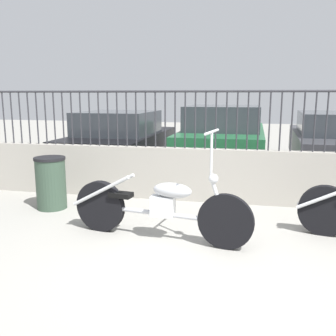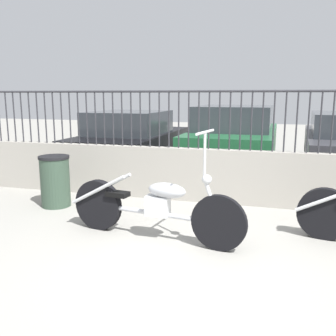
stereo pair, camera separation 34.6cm
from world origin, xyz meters
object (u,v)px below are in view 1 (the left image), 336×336
(motorcycle_silver, at_px, (150,206))
(trash_bin, at_px, (51,183))
(car_black, at_px, (121,140))
(car_green, at_px, (224,137))
(car_dark_grey, at_px, (336,143))

(motorcycle_silver, xyz_separation_m, trash_bin, (-1.79, 0.86, -0.00))
(car_black, height_order, car_green, car_green)
(motorcycle_silver, distance_m, car_dark_grey, 5.46)
(trash_bin, xyz_separation_m, car_black, (-0.03, 3.34, 0.27))
(motorcycle_silver, relative_size, trash_bin, 2.87)
(trash_bin, bearing_deg, car_dark_grey, 37.53)
(trash_bin, relative_size, car_dark_grey, 0.18)
(motorcycle_silver, xyz_separation_m, car_dark_grey, (3.01, 4.54, 0.28))
(motorcycle_silver, height_order, car_dark_grey, car_dark_grey)
(trash_bin, height_order, car_dark_grey, car_dark_grey)
(trash_bin, height_order, car_black, car_black)
(trash_bin, xyz_separation_m, car_dark_grey, (4.80, 3.69, 0.29))
(car_green, distance_m, car_dark_grey, 2.45)
(trash_bin, bearing_deg, car_green, 58.28)
(car_dark_grey, bearing_deg, motorcycle_silver, 149.71)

